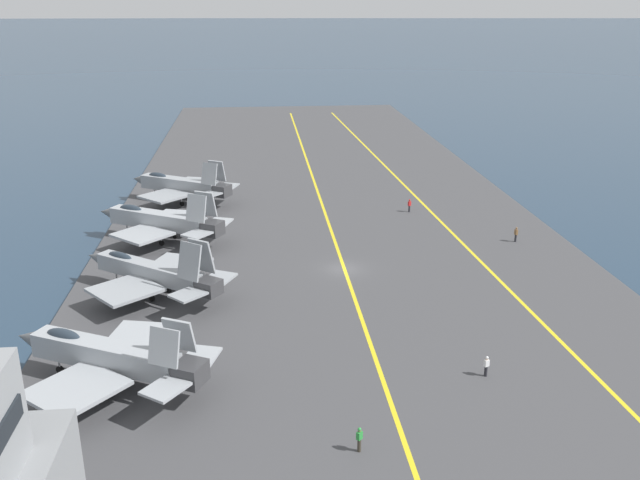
% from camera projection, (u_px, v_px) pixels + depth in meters
% --- Properties ---
extents(ground_plane, '(2000.00, 2000.00, 0.00)m').
position_uv_depth(ground_plane, '(344.00, 272.00, 71.34)').
color(ground_plane, '#23384C').
extents(carrier_deck, '(229.37, 54.59, 0.40)m').
position_uv_depth(carrier_deck, '(344.00, 271.00, 71.27)').
color(carrier_deck, '#424244').
rests_on(carrier_deck, ground).
extents(deck_stripe_foul_line, '(206.23, 9.79, 0.01)m').
position_uv_depth(deck_stripe_foul_line, '(483.00, 264.00, 72.56)').
color(deck_stripe_foul_line, yellow).
rests_on(deck_stripe_foul_line, carrier_deck).
extents(deck_stripe_centerline, '(206.43, 0.36, 0.01)m').
position_uv_depth(deck_stripe_centerline, '(344.00, 269.00, 71.21)').
color(deck_stripe_centerline, yellow).
rests_on(deck_stripe_centerline, carrier_deck).
extents(parked_jet_nearest, '(13.86, 16.06, 6.02)m').
position_uv_depth(parked_jet_nearest, '(109.00, 356.00, 48.93)').
color(parked_jet_nearest, '#9EA3A8').
rests_on(parked_jet_nearest, carrier_deck).
extents(parked_jet_second, '(13.68, 15.60, 6.51)m').
position_uv_depth(parked_jet_second, '(153.00, 272.00, 64.10)').
color(parked_jet_second, '#93999E').
rests_on(parked_jet_second, carrier_deck).
extents(parked_jet_third, '(13.28, 16.60, 6.48)m').
position_uv_depth(parked_jet_third, '(160.00, 220.00, 78.55)').
color(parked_jet_third, '#9EA3A8').
rests_on(parked_jet_third, carrier_deck).
extents(parked_jet_fourth, '(13.47, 15.67, 6.36)m').
position_uv_depth(parked_jet_fourth, '(181.00, 185.00, 93.43)').
color(parked_jet_fourth, '#93999E').
rests_on(parked_jet_fourth, carrier_deck).
extents(crew_green_vest, '(0.45, 0.45, 1.74)m').
position_uv_depth(crew_green_vest, '(359.00, 438.00, 42.19)').
color(crew_green_vest, '#383328').
rests_on(crew_green_vest, carrier_deck).
extents(crew_white_vest, '(0.39, 0.45, 1.67)m').
position_uv_depth(crew_white_vest, '(486.00, 365.00, 50.68)').
color(crew_white_vest, '#232328').
rests_on(crew_white_vest, carrier_deck).
extents(crew_red_vest, '(0.43, 0.46, 1.77)m').
position_uv_depth(crew_red_vest, '(409.00, 205.00, 89.88)').
color(crew_red_vest, '#232328').
rests_on(crew_red_vest, carrier_deck).
extents(crew_brown_vest, '(0.44, 0.37, 1.79)m').
position_uv_depth(crew_brown_vest, '(516.00, 234.00, 78.83)').
color(crew_brown_vest, '#232328').
rests_on(crew_brown_vest, carrier_deck).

